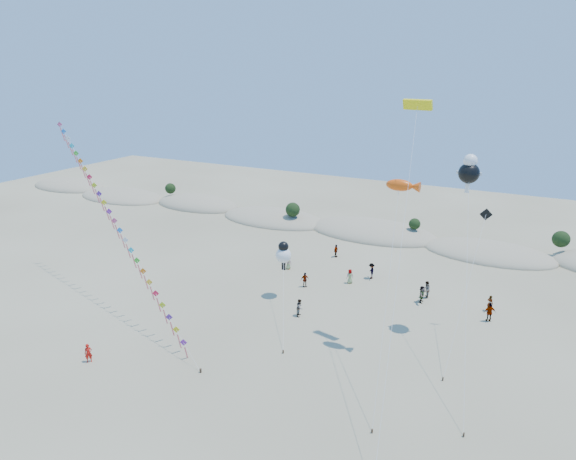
{
  "coord_description": "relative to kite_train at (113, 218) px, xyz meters",
  "views": [
    {
      "loc": [
        19.1,
        -19.53,
        22.68
      ],
      "look_at": [
        2.1,
        14.0,
        10.12
      ],
      "focal_mm": 30.0,
      "sensor_mm": 36.0,
      "label": 1
    }
  ],
  "objects": [
    {
      "name": "flyer_foreground",
      "position": [
        5.64,
        -9.27,
        -8.15
      ],
      "size": [
        0.69,
        0.7,
        1.62
      ],
      "primitive_type": "imported",
      "rotation": [
        0.0,
        0.0,
        0.81
      ],
      "color": "red",
      "rests_on": "ground"
    },
    {
      "name": "cartoon_kite_low",
      "position": [
        14.23,
        8.63,
        -4.17
      ],
      "size": [
        5.81,
        10.5,
        6.09
      ],
      "color": "#3F2D1E",
      "rests_on": "ground"
    },
    {
      "name": "kite_train",
      "position": [
        0.0,
        0.0,
        0.0
      ],
      "size": [
        27.79,
        12.11,
        17.83
      ],
      "color": "#3F2D1E",
      "rests_on": "ground"
    },
    {
      "name": "dark_kite",
      "position": [
        32.48,
        8.96,
        -0.88
      ],
      "size": [
        1.4,
        10.49,
        11.26
      ],
      "color": "#3F2D1E",
      "rests_on": "ground"
    },
    {
      "name": "beachgoers",
      "position": [
        25.11,
        13.94,
        -8.09
      ],
      "size": [
        31.99,
        16.96,
        1.87
      ],
      "color": "slate",
      "rests_on": "ground"
    },
    {
      "name": "parafoil_kite",
      "position": [
        27.12,
        6.18,
        10.74
      ],
      "size": [
        4.39,
        18.37,
        20.54
      ],
      "color": "#3F2D1E",
      "rests_on": "ground"
    },
    {
      "name": "cartoon_kite_high",
      "position": [
        31.05,
        9.72,
        5.75
      ],
      "size": [
        4.14,
        14.95,
        16.12
      ],
      "color": "#3F2D1E",
      "rests_on": "ground"
    },
    {
      "name": "ground",
      "position": [
        16.33,
        -12.59,
        -8.96
      ],
      "size": [
        160.0,
        160.0,
        0.0
      ],
      "primitive_type": "plane",
      "color": "#817759",
      "rests_on": "ground"
    },
    {
      "name": "fish_kite",
      "position": [
        26.92,
        4.33,
        5.15
      ],
      "size": [
        3.19,
        11.54,
        14.63
      ],
      "color": "#3F2D1E",
      "rests_on": "ground"
    },
    {
      "name": "dune_ridge",
      "position": [
        17.38,
        32.54,
        -8.85
      ],
      "size": [
        145.3,
        11.49,
        5.57
      ],
      "color": "gray",
      "rests_on": "ground"
    }
  ]
}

